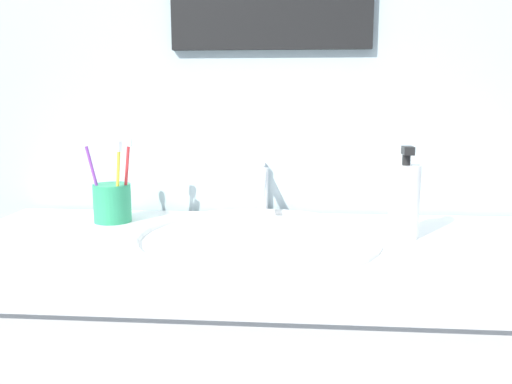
{
  "coord_description": "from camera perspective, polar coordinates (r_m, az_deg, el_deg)",
  "views": [
    {
      "loc": [
        0.07,
        -1.0,
        1.1
      ],
      "look_at": [
        -0.02,
        0.05,
        0.91
      ],
      "focal_mm": 37.26,
      "sensor_mm": 36.0,
      "label": 1
    }
  ],
  "objects": [
    {
      "name": "sink_basin",
      "position": [
        1.07,
        -0.13,
        -7.24
      ],
      "size": [
        0.5,
        0.5,
        0.12
      ],
      "color": "white",
      "rests_on": "vanity_counter"
    },
    {
      "name": "faucet",
      "position": [
        1.28,
        0.76,
        0.55
      ],
      "size": [
        0.02,
        0.14,
        0.12
      ],
      "color": "silver",
      "rests_on": "sink_basin"
    },
    {
      "name": "toothbrush_red",
      "position": [
        1.21,
        -13.72,
        2.03
      ],
      "size": [
        0.03,
        0.01,
        0.19
      ],
      "color": "red",
      "rests_on": "toothbrush_cup"
    },
    {
      "name": "toothbrush_yellow",
      "position": [
        1.2,
        -14.6,
        1.68
      ],
      "size": [
        0.04,
        0.04,
        0.18
      ],
      "color": "yellow",
      "rests_on": "toothbrush_cup"
    },
    {
      "name": "toothbrush_purple",
      "position": [
        1.22,
        -17.07,
        1.97
      ],
      "size": [
        0.05,
        0.03,
        0.19
      ],
      "color": "purple",
      "rests_on": "toothbrush_cup"
    },
    {
      "name": "soap_dispenser",
      "position": [
        1.09,
        15.63,
        -0.87
      ],
      "size": [
        0.06,
        0.06,
        0.18
      ],
      "color": "white",
      "rests_on": "vanity_counter"
    },
    {
      "name": "tiled_wall_back",
      "position": [
        1.31,
        1.68,
        14.4
      ],
      "size": [
        2.44,
        0.04,
        2.4
      ],
      "primitive_type": "cube",
      "color": "silver",
      "rests_on": "ground"
    },
    {
      "name": "toothbrush_cup",
      "position": [
        1.24,
        -15.17,
        -1.14
      ],
      "size": [
        0.08,
        0.08,
        0.09
      ],
      "primitive_type": "cylinder",
      "color": "#2D9966",
      "rests_on": "vanity_counter"
    }
  ]
}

